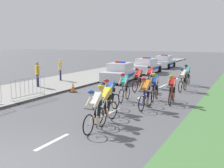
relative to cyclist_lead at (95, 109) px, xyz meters
name	(u,v)px	position (x,y,z in m)	size (l,w,h in m)	color
ground_plane	(8,164)	(-0.67, -3.27, -0.79)	(160.00, 160.00, 0.00)	#56565B
sidewalk_slab	(80,78)	(-8.02, 10.73, -0.73)	(5.16, 60.00, 0.12)	gray
kerb_edge	(105,80)	(-5.53, 10.73, -0.72)	(0.16, 60.00, 0.13)	#9E9E99
lane_markings_centre	(129,103)	(-0.67, 4.48, -0.78)	(0.14, 21.60, 0.01)	white
cyclist_lead	(95,109)	(0.00, 0.00, 0.00)	(0.42, 1.72, 1.56)	black
cyclist_second	(105,103)	(-0.19, 1.08, 0.00)	(0.45, 1.72, 1.56)	black
cyclist_third	(110,94)	(-0.78, 2.56, 0.00)	(0.43, 1.72, 1.56)	black
cyclist_fourth	(146,92)	(0.49, 3.76, 0.00)	(0.42, 1.72, 1.56)	black
cyclist_fifth	(124,87)	(-1.09, 4.79, 0.00)	(0.44, 1.72, 1.56)	black
cyclist_sixth	(155,86)	(0.29, 5.73, 0.00)	(0.45, 1.72, 1.56)	black
cyclist_seventh	(172,88)	(1.30, 5.43, 0.00)	(0.44, 1.72, 1.56)	black
cyclist_eighth	(138,79)	(-1.51, 7.87, 0.00)	(0.44, 1.72, 1.56)	black
cyclist_ninth	(150,77)	(-1.23, 9.31, 0.00)	(0.42, 1.72, 1.56)	black
cyclist_tenth	(183,79)	(1.02, 9.17, 0.00)	(0.44, 1.72, 1.56)	black
cyclist_eleventh	(187,75)	(0.77, 11.59, 0.00)	(0.44, 1.72, 1.56)	black
police_car_nearest	(121,73)	(-4.39, 11.26, -0.11)	(2.27, 4.53, 1.59)	silver
police_car_second	(147,66)	(-4.40, 17.36, -0.11)	(2.10, 4.45, 1.59)	white
police_car_third	(164,62)	(-4.39, 23.50, -0.11)	(2.09, 4.44, 1.59)	silver
crowd_barrier_middle	(29,88)	(-5.89, 2.75, -0.14)	(0.62, 2.32, 1.07)	#B7BABF
traffic_cone_near	(73,87)	(-4.99, 5.58, -0.48)	(0.36, 0.36, 0.64)	black
spectator_closest	(37,73)	(-7.89, 5.58, 0.30)	(0.47, 0.39, 1.68)	#23284C
spectator_middle	(60,68)	(-8.41, 8.66, 0.30)	(0.42, 0.43, 1.68)	#23284C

